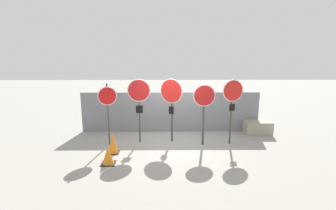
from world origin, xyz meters
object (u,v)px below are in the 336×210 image
object	(u,v)px
traffic_cone_0	(108,156)
stop_sign_4	(232,98)
stop_sign_2	(171,97)
stop_sign_0	(108,101)
traffic_cone_1	(113,143)
storage_crate	(258,127)
stop_sign_3	(204,103)
stop_sign_1	(139,96)

from	to	relation	value
traffic_cone_0	stop_sign_4	bearing A→B (deg)	21.90
stop_sign_4	traffic_cone_0	distance (m)	4.75
traffic_cone_0	stop_sign_2	bearing A→B (deg)	44.74
stop_sign_0	stop_sign_2	size ratio (longest dim) A/B	0.94
traffic_cone_1	storage_crate	bearing A→B (deg)	19.98
stop_sign_0	storage_crate	xyz separation A→B (m)	(5.92, 1.29, -1.38)
stop_sign_3	stop_sign_2	bearing A→B (deg)	160.39
stop_sign_1	storage_crate	world-z (taller)	stop_sign_1
stop_sign_2	stop_sign_4	world-z (taller)	stop_sign_2
traffic_cone_0	storage_crate	xyz separation A→B (m)	(5.62, 2.91, 0.01)
stop_sign_1	traffic_cone_0	distance (m)	2.56
stop_sign_3	storage_crate	bearing A→B (deg)	26.31
traffic_cone_0	stop_sign_1	bearing A→B (deg)	66.78
storage_crate	traffic_cone_1	bearing A→B (deg)	-160.02
stop_sign_3	traffic_cone_1	bearing A→B (deg)	-168.33
stop_sign_1	stop_sign_3	xyz separation A→B (m)	(2.35, -0.28, -0.22)
stop_sign_1	stop_sign_2	xyz separation A→B (m)	(1.19, 0.10, -0.07)
traffic_cone_0	traffic_cone_1	world-z (taller)	traffic_cone_1
stop_sign_4	stop_sign_0	bearing A→B (deg)	165.46
stop_sign_4	traffic_cone_0	xyz separation A→B (m)	(-4.18, -1.68, -1.49)
stop_sign_3	storage_crate	distance (m)	3.08
stop_sign_2	traffic_cone_1	world-z (taller)	stop_sign_2
stop_sign_1	traffic_cone_1	bearing A→B (deg)	-132.81
stop_sign_0	traffic_cone_1	bearing A→B (deg)	-84.79
stop_sign_1	stop_sign_3	world-z (taller)	stop_sign_1
stop_sign_4	traffic_cone_1	world-z (taller)	stop_sign_4
stop_sign_4	storage_crate	world-z (taller)	stop_sign_4
stop_sign_4	traffic_cone_0	bearing A→B (deg)	-173.44
stop_sign_0	stop_sign_1	size ratio (longest dim) A/B	0.94
stop_sign_2	traffic_cone_0	world-z (taller)	stop_sign_2
stop_sign_2	storage_crate	size ratio (longest dim) A/B	2.26
stop_sign_4	stop_sign_2	bearing A→B (deg)	156.95
stop_sign_1	stop_sign_4	xyz separation A→B (m)	(3.38, -0.20, -0.05)
stop_sign_3	traffic_cone_1	size ratio (longest dim) A/B	3.14
traffic_cone_0	traffic_cone_1	distance (m)	0.86
traffic_cone_0	stop_sign_0	bearing A→B (deg)	100.36
stop_sign_3	stop_sign_4	distance (m)	1.05
stop_sign_4	traffic_cone_0	size ratio (longest dim) A/B	4.55
stop_sign_2	stop_sign_0	bearing A→B (deg)	-141.69
stop_sign_3	traffic_cone_0	distance (m)	3.77
stop_sign_2	storage_crate	distance (m)	4.02
stop_sign_3	traffic_cone_1	world-z (taller)	stop_sign_3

